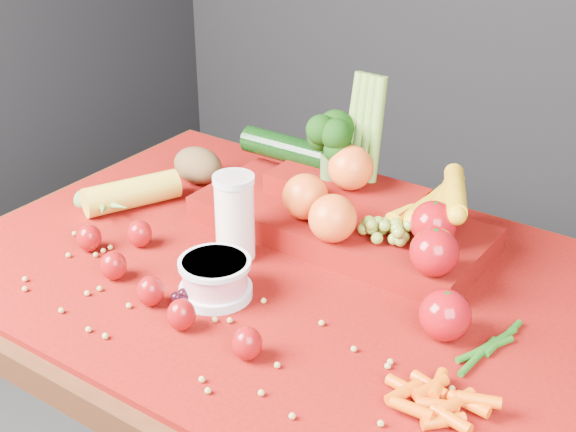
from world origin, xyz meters
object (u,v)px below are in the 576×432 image
Objects in this scene: yogurt_bowl at (215,277)px; produce_mound at (354,207)px; table at (281,321)px; milk_glass at (235,214)px.

yogurt_bowl is 0.19× the size of produce_mound.
produce_mound is (0.08, 0.28, 0.03)m from yogurt_bowl.
table is 9.61× the size of yogurt_bowl.
milk_glass is at bearing -172.39° from table.
milk_glass is 0.13m from yogurt_bowl.
produce_mound reaches higher than yogurt_bowl.
milk_glass is at bearing 113.63° from yogurt_bowl.
milk_glass is 0.21m from produce_mound.
yogurt_bowl reaches higher than table.
table is 7.43× the size of milk_glass.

